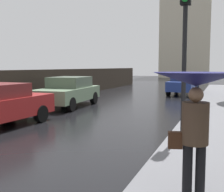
{
  "coord_description": "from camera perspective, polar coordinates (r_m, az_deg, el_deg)",
  "views": [
    {
      "loc": [
        5.35,
        -1.91,
        2.0
      ],
      "look_at": [
        2.05,
        6.85,
        1.06
      ],
      "focal_mm": 47.45,
      "sensor_mm": 36.0,
      "label": 1
    }
  ],
  "objects": [
    {
      "name": "pedestrian_with_umbrella_near",
      "position": [
        4.26,
        15.82,
        -0.13
      ],
      "size": [
        1.19,
        1.19,
        1.78
      ],
      "rotation": [
        0.0,
        0.0,
        3.4
      ],
      "color": "black",
      "rests_on": "sidewalk_strip"
    },
    {
      "name": "car_green_near_kerb",
      "position": [
        14.89,
        -8.45,
        0.9
      ],
      "size": [
        2.14,
        4.45,
        1.48
      ],
      "rotation": [
        0.0,
        0.0,
        3.2
      ],
      "color": "slate",
      "rests_on": "ground"
    },
    {
      "name": "distant_tower",
      "position": [
        60.28,
        13.54,
        15.59
      ],
      "size": [
        10.64,
        12.48,
        24.99
      ],
      "color": "beige",
      "rests_on": "ground"
    },
    {
      "name": "traffic_light",
      "position": [
        8.08,
        13.88,
        13.03
      ],
      "size": [
        0.26,
        0.39,
        4.19
      ],
      "color": "black",
      "rests_on": "sidewalk_strip"
    },
    {
      "name": "car_blue_far_ahead",
      "position": [
        21.57,
        13.62,
        2.31
      ],
      "size": [
        1.91,
        4.16,
        1.49
      ],
      "rotation": [
        0.0,
        0.0,
        -0.05
      ],
      "color": "navy",
      "rests_on": "ground"
    }
  ]
}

